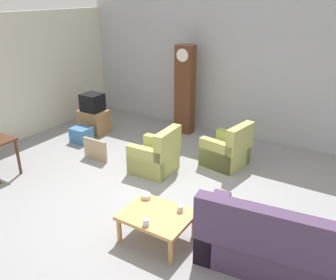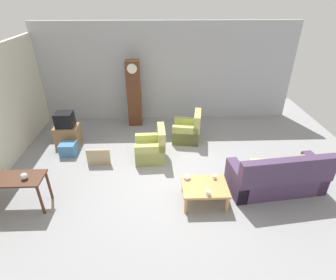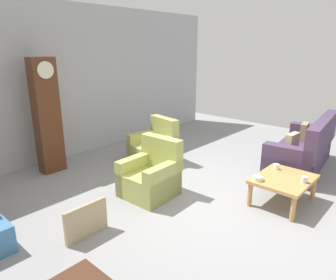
# 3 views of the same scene
# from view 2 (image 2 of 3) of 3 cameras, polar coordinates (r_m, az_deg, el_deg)

# --- Properties ---
(ground_plane) EXTENTS (10.40, 10.40, 0.00)m
(ground_plane) POSITION_cam_2_polar(r_m,az_deg,el_deg) (6.60, 0.87, -8.03)
(ground_plane) COLOR gray
(garage_door_wall) EXTENTS (8.40, 0.16, 3.20)m
(garage_door_wall) POSITION_cam_2_polar(r_m,az_deg,el_deg) (9.15, -0.24, 14.24)
(garage_door_wall) COLOR #ADAFB5
(garage_door_wall) RESTS_ON ground_plane
(couch_floral) EXTENTS (2.19, 1.12, 1.04)m
(couch_floral) POSITION_cam_2_polar(r_m,az_deg,el_deg) (6.50, 22.29, -7.48)
(couch_floral) COLOR #4C3856
(couch_floral) RESTS_ON ground_plane
(armchair_olive_near) EXTENTS (0.82, 0.79, 0.92)m
(armchair_olive_near) POSITION_cam_2_polar(r_m,az_deg,el_deg) (7.13, -3.55, -1.93)
(armchair_olive_near) COLOR tan
(armchair_olive_near) RESTS_ON ground_plane
(armchair_olive_far) EXTENTS (0.91, 0.88, 0.92)m
(armchair_olive_far) POSITION_cam_2_polar(r_m,az_deg,el_deg) (8.03, 4.24, 1.92)
(armchair_olive_far) COLOR tan
(armchair_olive_far) RESTS_ON ground_plane
(coffee_table_wood) EXTENTS (0.96, 0.76, 0.42)m
(coffee_table_wood) POSITION_cam_2_polar(r_m,az_deg,el_deg) (5.79, 7.85, -10.08)
(coffee_table_wood) COLOR tan
(coffee_table_wood) RESTS_ON ground_plane
(console_table_dark) EXTENTS (1.30, 0.56, 0.75)m
(console_table_dark) POSITION_cam_2_polar(r_m,az_deg,el_deg) (6.29, -30.47, -7.77)
(console_table_dark) COLOR #472819
(console_table_dark) RESTS_ON ground_plane
(grandfather_clock) EXTENTS (0.44, 0.30, 2.15)m
(grandfather_clock) POSITION_cam_2_polar(r_m,az_deg,el_deg) (8.77, -7.26, 9.75)
(grandfather_clock) COLOR #562D19
(grandfather_clock) RESTS_ON ground_plane
(tv_stand_cabinet) EXTENTS (0.68, 0.52, 0.57)m
(tv_stand_cabinet) POSITION_cam_2_polar(r_m,az_deg,el_deg) (8.40, -20.64, 1.09)
(tv_stand_cabinet) COLOR #997047
(tv_stand_cabinet) RESTS_ON ground_plane
(tv_crt) EXTENTS (0.48, 0.44, 0.42)m
(tv_crt) POSITION_cam_2_polar(r_m,az_deg,el_deg) (8.20, -21.25, 4.12)
(tv_crt) COLOR black
(tv_crt) RESTS_ON tv_stand_cabinet
(framed_picture_leaning) EXTENTS (0.60, 0.05, 0.45)m
(framed_picture_leaning) POSITION_cam_2_polar(r_m,az_deg,el_deg) (7.16, -14.63, -3.59)
(framed_picture_leaning) COLOR tan
(framed_picture_leaning) RESTS_ON ground_plane
(storage_box_blue) EXTENTS (0.43, 0.39, 0.35)m
(storage_box_blue) POSITION_cam_2_polar(r_m,az_deg,el_deg) (7.88, -20.53, -1.77)
(storage_box_blue) COLOR teal
(storage_box_blue) RESTS_ON ground_plane
(glass_dome_cloche) EXTENTS (0.14, 0.14, 0.14)m
(glass_dome_cloche) POSITION_cam_2_polar(r_m,az_deg,el_deg) (6.02, -28.41, -6.82)
(glass_dome_cloche) COLOR silver
(glass_dome_cloche) RESTS_ON console_table_dark
(cup_white_porcelain) EXTENTS (0.09, 0.09, 0.09)m
(cup_white_porcelain) POSITION_cam_2_polar(r_m,az_deg,el_deg) (5.95, 9.91, -7.79)
(cup_white_porcelain) COLOR white
(cup_white_porcelain) RESTS_ON coffee_table_wood
(cup_blue_rimmed) EXTENTS (0.09, 0.09, 0.10)m
(cup_blue_rimmed) POSITION_cam_2_polar(r_m,az_deg,el_deg) (5.51, 8.61, -11.11)
(cup_blue_rimmed) COLOR silver
(cup_blue_rimmed) RESTS_ON coffee_table_wood
(bowl_white_stacked) EXTENTS (0.15, 0.15, 0.07)m
(bowl_white_stacked) POSITION_cam_2_polar(r_m,az_deg,el_deg) (5.88, 4.03, -7.97)
(bowl_white_stacked) COLOR white
(bowl_white_stacked) RESTS_ON coffee_table_wood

